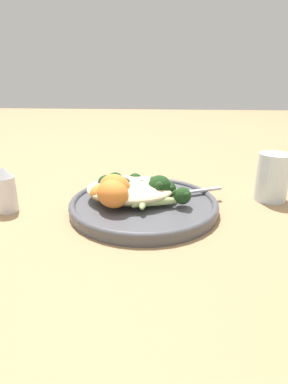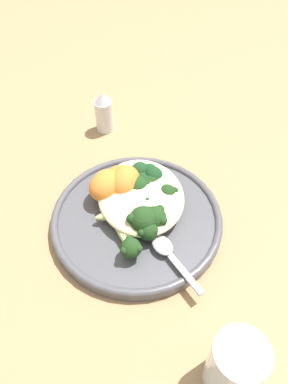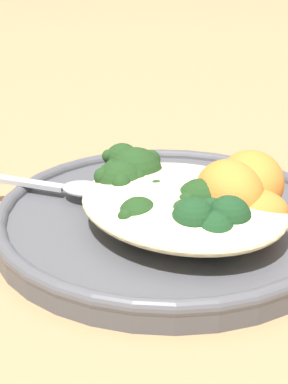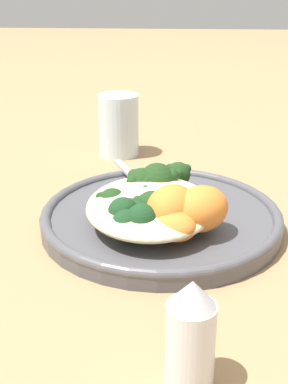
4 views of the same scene
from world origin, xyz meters
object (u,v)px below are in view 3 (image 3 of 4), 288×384
at_px(broccoli_stalk_6, 190,215).
at_px(sweet_potato_chunk_0, 251,182).
at_px(broccoli_stalk_1, 142,180).
at_px(broccoli_stalk_3, 141,184).
at_px(quinoa_mound, 183,204).
at_px(kale_tuft, 209,222).
at_px(broccoli_stalk_4, 170,195).
at_px(broccoli_stalk_7, 200,202).
at_px(sweet_potato_chunk_1, 229,193).
at_px(plate, 168,220).
at_px(broccoli_stalk_2, 142,175).
at_px(broccoli_stalk_5, 161,208).
at_px(sweet_potato_chunk_2, 251,211).
at_px(spoon, 71,187).
at_px(broccoli_stalk_0, 146,169).

xyz_separation_m(broccoli_stalk_6, sweet_potato_chunk_0, (-0.01, -0.06, 0.01)).
bearing_deg(broccoli_stalk_1, broccoli_stalk_3, 87.53).
bearing_deg(quinoa_mound, kale_tuft, 159.08).
xyz_separation_m(broccoli_stalk_4, broccoli_stalk_7, (-0.03, 0.00, 0.00)).
xyz_separation_m(quinoa_mound, sweet_potato_chunk_1, (-0.02, -0.02, 0.01)).
distance_m(plate, broccoli_stalk_2, 0.04).
xyz_separation_m(broccoli_stalk_2, broccoli_stalk_6, (-0.06, 0.02, -0.01)).
height_order(broccoli_stalk_5, sweet_potato_chunk_2, same).
distance_m(kale_tuft, spoon, 0.14).
height_order(broccoli_stalk_6, sweet_potato_chunk_0, sweet_potato_chunk_0).
xyz_separation_m(broccoli_stalk_1, sweet_potato_chunk_0, (-0.08, -0.04, 0.01)).
bearing_deg(broccoli_stalk_2, spoon, -22.12).
bearing_deg(broccoli_stalk_5, broccoli_stalk_1, -131.84).
bearing_deg(spoon, sweet_potato_chunk_0, -173.60).
bearing_deg(broccoli_stalk_7, broccoli_stalk_4, -131.19).
relative_size(sweet_potato_chunk_0, sweet_potato_chunk_2, 1.15).
bearing_deg(broccoli_stalk_1, sweet_potato_chunk_0, 160.10).
bearing_deg(broccoli_stalk_2, broccoli_stalk_5, 98.05).
height_order(plate, broccoli_stalk_6, broccoli_stalk_6).
distance_m(broccoli_stalk_6, sweet_potato_chunk_1, 0.03).
xyz_separation_m(quinoa_mound, broccoli_stalk_1, (0.06, -0.01, -0.00)).
height_order(sweet_potato_chunk_0, sweet_potato_chunk_2, sweet_potato_chunk_0).
height_order(quinoa_mound, broccoli_stalk_5, broccoli_stalk_5).
distance_m(quinoa_mound, sweet_potato_chunk_2, 0.05).
bearing_deg(sweet_potato_chunk_0, broccoli_stalk_2, 29.97).
bearing_deg(sweet_potato_chunk_0, quinoa_mound, 66.03).
distance_m(broccoli_stalk_2, kale_tuft, 0.09).
height_order(quinoa_mound, broccoli_stalk_4, same).
bearing_deg(sweet_potato_chunk_1, broccoli_stalk_5, 44.81).
bearing_deg(broccoli_stalk_0, broccoli_stalk_3, 114.72).
xyz_separation_m(broccoli_stalk_3, sweet_potato_chunk_0, (-0.07, -0.05, 0.01)).
bearing_deg(broccoli_stalk_4, spoon, -72.34).
xyz_separation_m(broccoli_stalk_2, sweet_potato_chunk_1, (-0.07, -0.01, 0.00)).
bearing_deg(spoon, plate, 178.69).
bearing_deg(quinoa_mound, broccoli_stalk_7, -138.74).
height_order(plate, broccoli_stalk_4, broccoli_stalk_4).
height_order(broccoli_stalk_2, broccoli_stalk_4, broccoli_stalk_2).
distance_m(plate, broccoli_stalk_0, 0.06).
xyz_separation_m(plate, spoon, (0.08, 0.03, 0.01)).
height_order(broccoli_stalk_4, sweet_potato_chunk_0, sweet_potato_chunk_0).
bearing_deg(kale_tuft, sweet_potato_chunk_1, -72.45).
height_order(broccoli_stalk_0, broccoli_stalk_1, broccoli_stalk_1).
bearing_deg(spoon, sweet_potato_chunk_2, 173.19).
distance_m(quinoa_mound, broccoli_stalk_0, 0.08).
height_order(broccoli_stalk_6, kale_tuft, kale_tuft).
xyz_separation_m(broccoli_stalk_0, broccoli_stalk_1, (-0.02, 0.02, 0.00)).
relative_size(broccoli_stalk_7, kale_tuft, 1.51).
bearing_deg(broccoli_stalk_5, broccoli_stalk_7, 124.15).
relative_size(broccoli_stalk_1, sweet_potato_chunk_1, 1.38).
bearing_deg(sweet_potato_chunk_2, quinoa_mound, 28.46).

